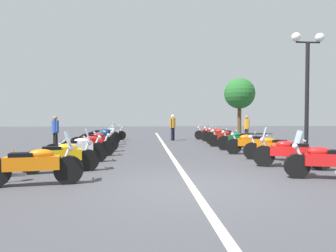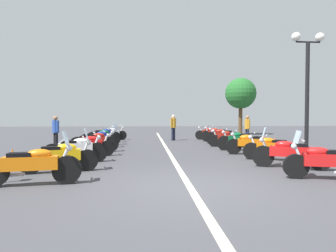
% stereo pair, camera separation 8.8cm
% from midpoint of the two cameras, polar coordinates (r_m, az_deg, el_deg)
% --- Properties ---
extents(ground_plane, '(80.00, 80.00, 0.00)m').
position_cam_midpoint_polar(ground_plane, '(6.33, 4.83, -12.14)').
color(ground_plane, '#424247').
extents(lane_centre_stripe, '(27.11, 0.16, 0.01)m').
position_cam_midpoint_polar(lane_centre_stripe, '(13.42, -0.02, -4.68)').
color(lane_centre_stripe, beige).
rests_on(lane_centre_stripe, ground_plane).
extents(motorcycle_left_row_0, '(0.64, 2.17, 1.21)m').
position_cam_midpoint_polar(motorcycle_left_row_0, '(7.00, -25.29, -7.03)').
color(motorcycle_left_row_0, black).
rests_on(motorcycle_left_row_0, ground_plane).
extents(motorcycle_left_row_1, '(0.78, 2.03, 1.19)m').
position_cam_midpoint_polar(motorcycle_left_row_1, '(8.35, -20.46, -5.64)').
color(motorcycle_left_row_1, black).
rests_on(motorcycle_left_row_1, ground_plane).
extents(motorcycle_left_row_2, '(0.81, 2.04, 1.01)m').
position_cam_midpoint_polar(motorcycle_left_row_2, '(9.88, -17.77, -4.43)').
color(motorcycle_left_row_2, black).
rests_on(motorcycle_left_row_2, ground_plane).
extents(motorcycle_left_row_3, '(0.80, 2.11, 0.98)m').
position_cam_midpoint_polar(motorcycle_left_row_3, '(11.31, -15.78, -3.71)').
color(motorcycle_left_row_3, black).
rests_on(motorcycle_left_row_3, ground_plane).
extents(motorcycle_left_row_4, '(0.68, 2.08, 1.02)m').
position_cam_midpoint_polar(motorcycle_left_row_4, '(12.69, -14.36, -3.00)').
color(motorcycle_left_row_4, black).
rests_on(motorcycle_left_row_4, ground_plane).
extents(motorcycle_left_row_5, '(0.79, 2.01, 1.00)m').
position_cam_midpoint_polar(motorcycle_left_row_5, '(14.37, -13.65, -2.49)').
color(motorcycle_left_row_5, black).
rests_on(motorcycle_left_row_5, ground_plane).
extents(motorcycle_left_row_6, '(0.89, 2.10, 1.21)m').
position_cam_midpoint_polar(motorcycle_left_row_6, '(15.69, -13.15, -2.08)').
color(motorcycle_left_row_6, black).
rests_on(motorcycle_left_row_6, ground_plane).
extents(motorcycle_left_row_7, '(0.94, 1.94, 1.21)m').
position_cam_midpoint_polar(motorcycle_left_row_7, '(17.19, -12.59, -1.74)').
color(motorcycle_left_row_7, black).
rests_on(motorcycle_left_row_7, ground_plane).
extents(motorcycle_left_row_8, '(0.86, 2.10, 0.99)m').
position_cam_midpoint_polar(motorcycle_left_row_8, '(18.88, -11.34, -1.47)').
color(motorcycle_left_row_8, black).
rests_on(motorcycle_left_row_8, ground_plane).
extents(motorcycle_right_row_0, '(0.85, 1.94, 1.19)m').
position_cam_midpoint_polar(motorcycle_right_row_0, '(7.93, 29.24, -6.15)').
color(motorcycle_right_row_0, black).
rests_on(motorcycle_right_row_0, ground_plane).
extents(motorcycle_right_row_1, '(1.17, 2.01, 1.21)m').
position_cam_midpoint_polar(motorcycle_right_row_1, '(9.18, 23.52, -4.92)').
color(motorcycle_right_row_1, black).
rests_on(motorcycle_right_row_1, ground_plane).
extents(motorcycle_right_row_2, '(1.00, 1.90, 0.98)m').
position_cam_midpoint_polar(motorcycle_right_row_2, '(10.64, 20.39, -4.11)').
color(motorcycle_right_row_2, black).
rests_on(motorcycle_right_row_2, ground_plane).
extents(motorcycle_right_row_3, '(0.84, 1.96, 1.00)m').
position_cam_midpoint_polar(motorcycle_right_row_3, '(11.95, 16.43, -3.38)').
color(motorcycle_right_row_3, black).
rests_on(motorcycle_right_row_3, ground_plane).
extents(motorcycle_right_row_4, '(0.87, 2.05, 1.01)m').
position_cam_midpoint_polar(motorcycle_right_row_4, '(13.25, 14.46, -2.81)').
color(motorcycle_right_row_4, black).
rests_on(motorcycle_right_row_4, ground_plane).
extents(motorcycle_right_row_5, '(0.92, 2.10, 0.99)m').
position_cam_midpoint_polar(motorcycle_right_row_5, '(14.73, 12.33, -2.39)').
color(motorcycle_right_row_5, black).
rests_on(motorcycle_right_row_5, ground_plane).
extents(motorcycle_right_row_6, '(0.85, 2.02, 1.02)m').
position_cam_midpoint_polar(motorcycle_right_row_6, '(16.27, 11.16, -1.92)').
color(motorcycle_right_row_6, black).
rests_on(motorcycle_right_row_6, ground_plane).
extents(motorcycle_right_row_7, '(1.07, 1.87, 1.02)m').
position_cam_midpoint_polar(motorcycle_right_row_7, '(17.65, 9.93, -1.63)').
color(motorcycle_right_row_7, black).
rests_on(motorcycle_right_row_7, ground_plane).
extents(motorcycle_right_row_8, '(1.05, 1.96, 0.99)m').
position_cam_midpoint_polar(motorcycle_right_row_8, '(19.07, 8.65, -1.41)').
color(motorcycle_right_row_8, black).
rests_on(motorcycle_right_row_8, ground_plane).
extents(street_lamp_twin_globe, '(0.32, 1.22, 4.59)m').
position_cam_midpoint_polar(street_lamp_twin_globe, '(11.67, 26.46, 9.70)').
color(street_lamp_twin_globe, black).
rests_on(street_lamp_twin_globe, ground_plane).
extents(traffic_cone_0, '(0.36, 0.36, 0.61)m').
position_cam_midpoint_polar(traffic_cone_0, '(16.25, 16.28, -2.59)').
color(traffic_cone_0, orange).
rests_on(traffic_cone_0, ground_plane).
extents(traffic_cone_1, '(0.36, 0.36, 0.61)m').
position_cam_midpoint_polar(traffic_cone_1, '(9.58, -28.56, -5.80)').
color(traffic_cone_1, orange).
rests_on(traffic_cone_1, ground_plane).
extents(traffic_cone_2, '(0.36, 0.36, 0.61)m').
position_cam_midpoint_polar(traffic_cone_2, '(13.72, 20.84, -3.45)').
color(traffic_cone_2, orange).
rests_on(traffic_cone_2, ground_plane).
extents(bystander_0, '(0.53, 0.32, 1.62)m').
position_cam_midpoint_polar(bystander_0, '(17.63, 15.82, -0.13)').
color(bystander_0, '#1E2338').
rests_on(bystander_0, ground_plane).
extents(bystander_1, '(0.41, 0.39, 1.67)m').
position_cam_midpoint_polar(bystander_1, '(18.32, 1.21, 0.13)').
color(bystander_1, '#1E2338').
rests_on(bystander_1, ground_plane).
extents(bystander_2, '(0.43, 0.37, 1.58)m').
position_cam_midpoint_polar(bystander_2, '(14.39, -21.51, -0.72)').
color(bystander_2, black).
rests_on(bystander_2, ground_plane).
extents(roadside_tree_0, '(2.61, 2.61, 4.84)m').
position_cam_midpoint_polar(roadside_tree_0, '(25.02, 14.52, 6.31)').
color(roadside_tree_0, brown).
rests_on(roadside_tree_0, ground_plane).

